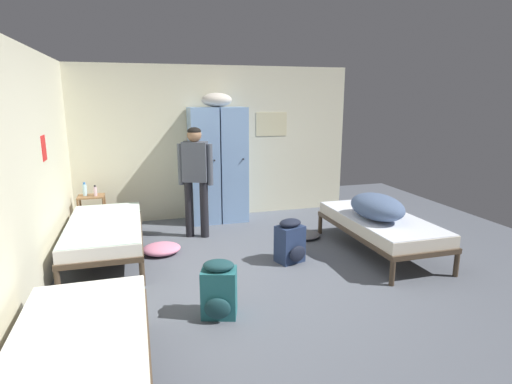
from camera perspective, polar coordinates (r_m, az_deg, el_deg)
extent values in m
plane|color=#565B66|center=(4.77, 0.92, -11.89)|extent=(8.57, 8.57, 0.00)
cube|color=beige|center=(7.01, -5.62, 6.74)|extent=(4.67, 0.06, 2.51)
cube|color=beige|center=(4.33, -29.59, 1.24)|extent=(0.06, 5.36, 2.51)
cube|color=beige|center=(7.19, 2.15, 9.32)|extent=(0.55, 0.01, 0.40)
cube|color=red|center=(5.20, -27.19, 5.40)|extent=(0.01, 0.20, 0.28)
cube|color=#7A9ECC|center=(6.70, -7.18, 3.59)|extent=(0.44, 0.52, 1.85)
cylinder|color=black|center=(6.44, -5.75, 4.36)|extent=(0.02, 0.03, 0.02)
cube|color=#7A9ECC|center=(6.79, -3.34, 3.78)|extent=(0.44, 0.52, 1.85)
cylinder|color=black|center=(6.53, -1.77, 4.55)|extent=(0.02, 0.03, 0.02)
ellipsoid|color=beige|center=(6.66, -5.43, 12.52)|extent=(0.48, 0.36, 0.22)
cylinder|color=brown|center=(6.60, -23.19, -3.33)|extent=(0.03, 0.03, 0.55)
cylinder|color=brown|center=(6.56, -20.16, -3.15)|extent=(0.03, 0.03, 0.55)
cylinder|color=brown|center=(6.85, -22.94, -2.71)|extent=(0.03, 0.03, 0.55)
cylinder|color=brown|center=(6.82, -20.02, -2.54)|extent=(0.03, 0.03, 0.55)
cube|color=brown|center=(6.73, -21.52, -3.61)|extent=(0.38, 0.30, 0.02)
cube|color=brown|center=(6.64, -21.78, -0.56)|extent=(0.38, 0.30, 0.02)
cylinder|color=#473828|center=(6.68, 15.40, -3.72)|extent=(0.06, 0.06, 0.28)
cylinder|color=#473828|center=(6.30, 8.84, -4.43)|extent=(0.06, 0.06, 0.28)
cylinder|color=#473828|center=(5.30, 25.88, -9.02)|extent=(0.06, 0.06, 0.28)
cylinder|color=#473828|center=(4.80, 18.26, -10.60)|extent=(0.06, 0.06, 0.28)
cube|color=#473828|center=(5.68, 16.69, -4.98)|extent=(0.90, 1.90, 0.06)
cube|color=beige|center=(5.65, 16.76, -4.01)|extent=(0.87, 1.84, 0.14)
cube|color=silver|center=(5.63, 16.81, -3.28)|extent=(0.86, 1.82, 0.01)
cylinder|color=#473828|center=(4.80, -25.66, -11.25)|extent=(0.06, 0.06, 0.28)
cylinder|color=#473828|center=(4.73, -15.41, -10.79)|extent=(0.06, 0.06, 0.28)
cylinder|color=#473828|center=(6.51, -23.16, -4.76)|extent=(0.06, 0.06, 0.28)
cylinder|color=#473828|center=(6.46, -15.74, -4.33)|extent=(0.06, 0.06, 0.28)
cube|color=#473828|center=(5.55, -20.07, -5.66)|extent=(0.90, 1.90, 0.06)
cube|color=silver|center=(5.52, -20.15, -4.67)|extent=(0.87, 1.84, 0.14)
cube|color=silver|center=(5.50, -20.21, -3.93)|extent=(0.86, 1.82, 0.01)
cylinder|color=#473828|center=(4.06, -27.55, -15.98)|extent=(0.06, 0.06, 0.28)
cylinder|color=#473828|center=(3.97, -15.15, -15.57)|extent=(0.06, 0.06, 0.28)
cube|color=#473828|center=(3.12, -23.17, -21.12)|extent=(0.90, 1.90, 0.06)
cube|color=beige|center=(3.07, -23.34, -19.56)|extent=(0.87, 1.84, 0.14)
cube|color=white|center=(3.03, -23.47, -18.35)|extent=(0.86, 1.82, 0.01)
ellipsoid|color=slate|center=(5.47, 16.34, -1.95)|extent=(0.57, 0.87, 0.32)
cylinder|color=black|center=(6.05, -7.14, -2.39)|extent=(0.12, 0.12, 0.83)
cylinder|color=black|center=(6.10, -9.18, -2.33)|extent=(0.12, 0.12, 0.83)
cube|color=#474C56|center=(5.93, -8.38, 4.15)|extent=(0.39, 0.31, 0.57)
cylinder|color=#474C56|center=(5.89, -6.36, 3.75)|extent=(0.08, 0.08, 0.59)
cylinder|color=#474C56|center=(5.99, -10.35, 3.77)|extent=(0.08, 0.08, 0.59)
sphere|color=#936B4C|center=(5.88, -8.50, 7.80)|extent=(0.20, 0.20, 0.20)
ellipsoid|color=black|center=(5.88, -8.52, 8.29)|extent=(0.19, 0.19, 0.11)
cylinder|color=#B2DBEA|center=(6.64, -22.52, 0.25)|extent=(0.06, 0.06, 0.17)
cylinder|color=#2666B2|center=(6.62, -22.60, 1.11)|extent=(0.03, 0.03, 0.03)
cylinder|color=beige|center=(6.57, -21.26, 0.07)|extent=(0.05, 0.05, 0.14)
cylinder|color=black|center=(6.56, -21.32, 0.77)|extent=(0.03, 0.03, 0.03)
cube|color=#23666B|center=(3.97, -5.10, -13.63)|extent=(0.38, 0.33, 0.46)
ellipsoid|color=#193D42|center=(3.88, -5.33, -15.72)|extent=(0.25, 0.15, 0.20)
ellipsoid|color=#193D42|center=(3.86, -5.18, -10.05)|extent=(0.34, 0.29, 0.10)
cube|color=black|center=(4.10, -6.14, -12.46)|extent=(0.05, 0.04, 0.32)
cube|color=black|center=(4.08, -3.63, -12.53)|extent=(0.05, 0.04, 0.32)
cube|color=navy|center=(5.18, 4.67, -7.13)|extent=(0.38, 0.33, 0.46)
ellipsoid|color=black|center=(5.10, 5.74, -8.47)|extent=(0.25, 0.15, 0.20)
ellipsoid|color=black|center=(5.09, 4.73, -4.28)|extent=(0.34, 0.30, 0.10)
cube|color=black|center=(5.22, 2.98, -6.68)|extent=(0.06, 0.04, 0.32)
cube|color=black|center=(5.32, 4.48, -6.30)|extent=(0.06, 0.04, 0.32)
ellipsoid|color=slate|center=(6.10, 6.72, -5.85)|extent=(0.45, 0.41, 0.09)
ellipsoid|color=pink|center=(5.60, -12.89, -7.63)|extent=(0.50, 0.44, 0.13)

